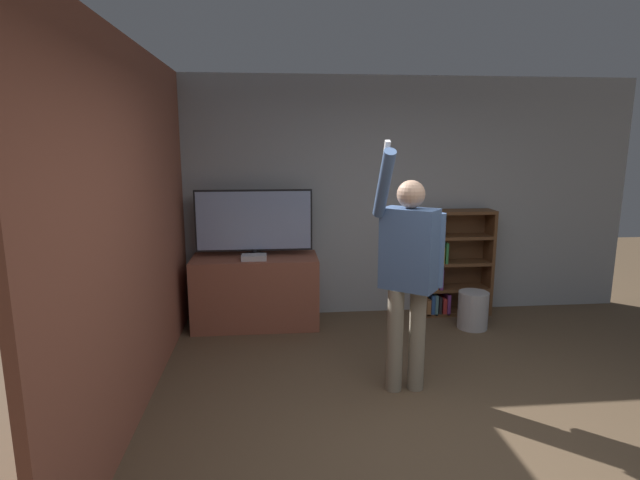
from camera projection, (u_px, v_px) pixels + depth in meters
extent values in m
plane|color=brown|center=(454.00, 465.00, 3.11)|extent=(14.00, 14.00, 0.00)
cube|color=#9EA3A8|center=(369.00, 198.00, 5.71)|extent=(6.16, 0.06, 2.70)
cube|color=#93513D|center=(148.00, 220.00, 4.07)|extent=(0.06, 4.50, 2.70)
cube|color=#93513D|center=(256.00, 291.00, 5.42)|extent=(1.34, 0.60, 0.77)
cylinder|color=black|center=(255.00, 255.00, 5.39)|extent=(0.22, 0.22, 0.03)
cylinder|color=black|center=(255.00, 251.00, 5.38)|extent=(0.06, 0.06, 0.05)
cube|color=black|center=(254.00, 220.00, 5.32)|extent=(1.24, 0.04, 0.66)
cube|color=#8C9EC6|center=(254.00, 221.00, 5.29)|extent=(1.21, 0.01, 0.62)
cube|color=silver|center=(254.00, 257.00, 5.21)|extent=(0.26, 0.16, 0.06)
cube|color=brown|center=(424.00, 263.00, 5.72)|extent=(0.04, 0.28, 1.22)
cube|color=brown|center=(488.00, 262.00, 5.79)|extent=(0.04, 0.28, 1.22)
cube|color=brown|center=(452.00, 260.00, 5.89)|extent=(0.80, 0.01, 1.22)
cube|color=brown|center=(454.00, 311.00, 5.87)|extent=(0.73, 0.28, 0.04)
cube|color=brown|center=(455.00, 288.00, 5.82)|extent=(0.73, 0.28, 0.04)
cube|color=brown|center=(456.00, 263.00, 5.76)|extent=(0.73, 0.28, 0.04)
cube|color=brown|center=(458.00, 237.00, 5.70)|extent=(0.73, 0.28, 0.04)
cube|color=brown|center=(459.00, 212.00, 5.64)|extent=(0.73, 0.28, 0.04)
cube|color=#99663D|center=(427.00, 306.00, 5.79)|extent=(0.04, 0.21, 0.19)
cube|color=#2D569E|center=(430.00, 303.00, 5.80)|extent=(0.04, 0.25, 0.24)
cube|color=#5B8E99|center=(434.00, 303.00, 5.81)|extent=(0.03, 0.24, 0.24)
cube|color=#232328|center=(437.00, 304.00, 5.82)|extent=(0.03, 0.25, 0.21)
cube|color=red|center=(442.00, 304.00, 5.82)|extent=(0.04, 0.25, 0.19)
cube|color=#7A3889|center=(446.00, 303.00, 5.81)|extent=(0.04, 0.22, 0.24)
cube|color=#232328|center=(427.00, 281.00, 5.75)|extent=(0.04, 0.25, 0.16)
cube|color=#338447|center=(431.00, 280.00, 5.76)|extent=(0.04, 0.26, 0.17)
cube|color=orange|center=(435.00, 279.00, 5.74)|extent=(0.02, 0.21, 0.21)
cube|color=#7A3889|center=(439.00, 278.00, 5.74)|extent=(0.04, 0.23, 0.24)
cube|color=#232328|center=(428.00, 255.00, 5.69)|extent=(0.04, 0.24, 0.17)
cube|color=#338447|center=(432.00, 253.00, 5.70)|extent=(0.04, 0.26, 0.21)
cube|color=beige|center=(437.00, 256.00, 5.68)|extent=(0.04, 0.20, 0.15)
cube|color=gold|center=(441.00, 254.00, 5.68)|extent=(0.03, 0.21, 0.19)
cube|color=#338447|center=(444.00, 252.00, 5.70)|extent=(0.03, 0.25, 0.24)
cube|color=orange|center=(430.00, 227.00, 5.60)|extent=(0.04, 0.20, 0.21)
cube|color=#2D569E|center=(432.00, 229.00, 5.63)|extent=(0.03, 0.24, 0.15)
cube|color=gold|center=(436.00, 227.00, 5.62)|extent=(0.02, 0.22, 0.22)
cube|color=gold|center=(440.00, 226.00, 5.63)|extent=(0.03, 0.24, 0.21)
cylinder|color=gray|center=(395.00, 340.00, 3.98)|extent=(0.13, 0.13, 0.85)
cylinder|color=gray|center=(417.00, 339.00, 4.00)|extent=(0.13, 0.13, 0.85)
cube|color=#4C6B9E|center=(409.00, 249.00, 3.84)|extent=(0.47, 0.43, 0.64)
sphere|color=tan|center=(411.00, 194.00, 3.76)|extent=(0.21, 0.21, 0.21)
cylinder|color=#4C6B9E|center=(439.00, 250.00, 3.87)|extent=(0.09, 0.09, 0.58)
cylinder|color=#4C6B9E|center=(384.00, 184.00, 3.61)|extent=(0.09, 0.41, 0.53)
cube|color=white|center=(387.00, 150.00, 3.50)|extent=(0.04, 0.09, 0.14)
cylinder|color=#B7B7BC|center=(473.00, 310.00, 5.36)|extent=(0.32, 0.32, 0.40)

